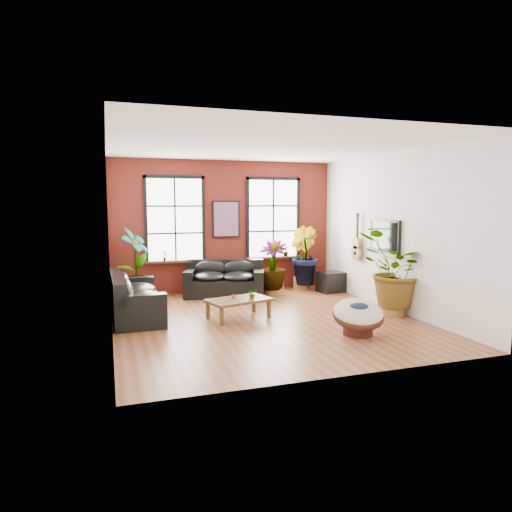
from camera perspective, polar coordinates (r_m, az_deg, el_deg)
The scene contains 19 objects.
room at distance 9.33m, azimuth 0.87°, elevation 2.71°, with size 6.04×6.54×3.54m.
sofa_back at distance 11.76m, azimuth -3.96°, elevation -3.00°, with size 2.19×1.52×0.91m.
sofa_left at distance 9.87m, azimuth -15.11°, elevation -5.11°, with size 1.02×2.32×0.91m.
coffee_table at distance 9.50m, azimuth -2.19°, elevation -5.66°, with size 1.43×1.04×0.49m.
papasan_chair at distance 8.56m, azimuth 12.66°, elevation -7.22°, with size 1.19×1.20×0.70m.
poster at distance 12.22m, azimuth -3.77°, elevation 4.62°, with size 0.74×0.06×0.98m.
tv_wall_unit at distance 11.03m, azimuth 14.65°, elevation 2.06°, with size 0.13×1.86×1.20m.
media_box at distance 12.43m, azimuth 9.35°, elevation -3.22°, with size 0.71×0.61×0.54m.
pot_back_left at distance 11.56m, azimuth -14.57°, elevation -4.58°, with size 0.59×0.59×0.35m.
pot_back_right at distance 12.71m, azimuth 5.72°, elevation -3.39°, with size 0.58×0.58×0.34m.
pot_right_wall at distance 10.23m, azimuth 16.76°, elevation -6.11°, with size 0.64×0.64×0.35m.
pot_mid at distance 12.02m, azimuth 2.23°, elevation -3.85°, with size 0.59×0.59×0.38m.
floor_plant_back_left at distance 11.41m, azimuth -14.81°, elevation -0.68°, with size 0.87×0.59×1.64m, color #204713.
floor_plant_back_right at distance 12.58m, azimuth 5.92°, elevation 0.09°, with size 0.88×0.71×1.60m, color #204713.
floor_plant_right_wall at distance 10.07m, azimuth 16.98°, elevation -1.70°, with size 1.47×1.27×1.63m, color #204713.
floor_plant_mid at distance 11.88m, azimuth 2.13°, elevation -1.12°, with size 0.71×0.71×1.27m, color #204713.
table_plant at distance 9.46m, azimuth -0.47°, elevation -4.72°, with size 0.20×0.17×0.22m, color #204713.
sill_plant_left at distance 11.94m, azimuth -11.37°, elevation 0.05°, with size 0.14×0.10×0.27m, color #204713.
sill_plant_right at distance 12.77m, azimuth 3.73°, elevation 0.59°, with size 0.15×0.15×0.27m, color #204713.
Camera 1 is at (-3.02, -8.65, 2.41)m, focal length 32.00 mm.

